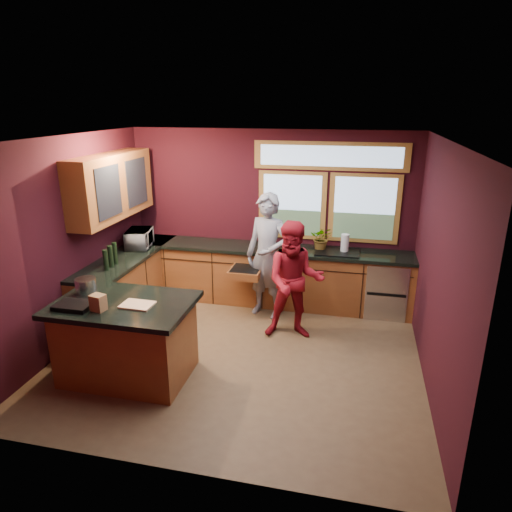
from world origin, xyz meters
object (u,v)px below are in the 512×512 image
(person_grey, at_px, (268,256))
(stock_pot, at_px, (86,286))
(island, at_px, (127,339))
(person_red, at_px, (295,281))
(cutting_board, at_px, (137,305))

(person_grey, bearing_deg, stock_pot, -117.58)
(island, xyz_separation_m, person_red, (1.75, 1.38, 0.34))
(person_red, bearing_deg, person_grey, 120.92)
(island, distance_m, stock_pot, 0.80)
(cutting_board, distance_m, stock_pot, 0.78)
(island, height_order, person_grey, person_grey)
(person_grey, relative_size, person_red, 1.14)
(person_grey, distance_m, stock_pot, 2.57)
(cutting_board, bearing_deg, person_red, 42.65)
(cutting_board, relative_size, stock_pot, 1.46)
(person_red, distance_m, cutting_board, 2.12)
(person_grey, xyz_separation_m, stock_pot, (-1.82, -1.82, 0.10))
(island, height_order, stock_pot, stock_pot)
(person_grey, relative_size, stock_pot, 7.78)
(person_red, height_order, stock_pot, person_red)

